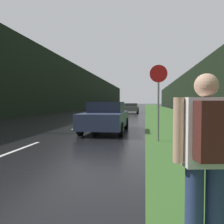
# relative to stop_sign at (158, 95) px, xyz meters

# --- Properties ---
(grass_verge) EXTENTS (6.00, 240.00, 0.02)m
(grass_verge) POSITION_rel_stop_sign_xyz_m (2.53, 30.49, -1.69)
(grass_verge) COLOR #386028
(grass_verge) RESTS_ON ground_plane
(lane_stripe_b) EXTENTS (0.12, 3.00, 0.01)m
(lane_stripe_b) POSITION_rel_stop_sign_xyz_m (-4.32, -2.23, -1.70)
(lane_stripe_b) COLOR silver
(lane_stripe_b) RESTS_ON ground_plane
(lane_stripe_c) EXTENTS (0.12, 3.00, 0.01)m
(lane_stripe_c) POSITION_rel_stop_sign_xyz_m (-4.32, 4.77, -1.70)
(lane_stripe_c) COLOR silver
(lane_stripe_c) RESTS_ON ground_plane
(lane_stripe_d) EXTENTS (0.12, 3.00, 0.01)m
(lane_stripe_d) POSITION_rel_stop_sign_xyz_m (-4.32, 11.77, -1.70)
(lane_stripe_d) COLOR silver
(lane_stripe_d) RESTS_ON ground_plane
(lane_stripe_e) EXTENTS (0.12, 3.00, 0.01)m
(lane_stripe_e) POSITION_rel_stop_sign_xyz_m (-4.32, 18.77, -1.70)
(lane_stripe_e) COLOR silver
(lane_stripe_e) RESTS_ON ground_plane
(lane_stripe_f) EXTENTS (0.12, 3.00, 0.01)m
(lane_stripe_f) POSITION_rel_stop_sign_xyz_m (-4.32, 25.77, -1.70)
(lane_stripe_f) COLOR silver
(lane_stripe_f) RESTS_ON ground_plane
(treeline_far_side) EXTENTS (2.00, 140.00, 8.48)m
(treeline_far_side) POSITION_rel_stop_sign_xyz_m (-14.17, 40.49, 2.54)
(treeline_far_side) COLOR black
(treeline_far_side) RESTS_ON ground_plane
(treeline_near_side) EXTENTS (2.00, 140.00, 7.48)m
(treeline_near_side) POSITION_rel_stop_sign_xyz_m (8.53, 40.49, 2.04)
(treeline_near_side) COLOR black
(treeline_near_side) RESTS_ON ground_plane
(stop_sign) EXTENTS (0.64, 0.07, 2.81)m
(stop_sign) POSITION_rel_stop_sign_xyz_m (0.00, 0.00, 0.00)
(stop_sign) COLOR slate
(stop_sign) RESTS_ON ground_plane
(hitchhiker_with_backpack) EXTENTS (0.58, 0.46, 1.70)m
(hitchhiker_with_backpack) POSITION_rel_stop_sign_xyz_m (0.07, -6.63, -0.72)
(hitchhiker_with_backpack) COLOR navy
(hitchhiker_with_backpack) RESTS_ON ground_plane
(car_passing_near) EXTENTS (1.98, 4.76, 1.47)m
(car_passing_near) POSITION_rel_stop_sign_xyz_m (-2.39, 2.72, -0.96)
(car_passing_near) COLOR #2D3856
(car_passing_near) RESTS_ON ground_plane
(car_passing_far) EXTENTS (2.05, 4.60, 1.34)m
(car_passing_far) POSITION_rel_stop_sign_xyz_m (-2.39, 23.71, -1.01)
(car_passing_far) COLOR #4C514C
(car_passing_far) RESTS_ON ground_plane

